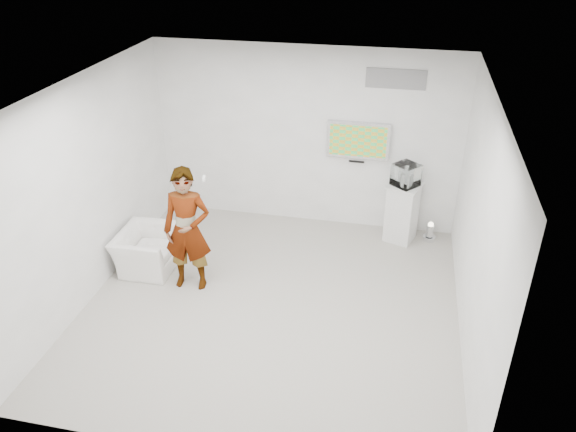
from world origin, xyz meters
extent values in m
cube|color=#A6A398|center=(0.00, 0.00, 0.01)|extent=(5.00, 5.00, 0.01)
cube|color=#2B2A2D|center=(0.00, 0.00, 3.00)|extent=(5.00, 5.00, 0.01)
cube|color=white|center=(0.00, 2.50, 1.50)|extent=(5.00, 0.01, 3.00)
cube|color=white|center=(0.00, -2.50, 1.50)|extent=(5.00, 0.01, 3.00)
cube|color=white|center=(-2.50, 0.00, 1.50)|extent=(0.01, 5.00, 3.00)
cube|color=white|center=(2.50, 0.00, 1.50)|extent=(0.01, 5.00, 3.00)
cube|color=silver|center=(0.85, 2.45, 1.55)|extent=(1.00, 0.08, 0.60)
cube|color=gray|center=(1.35, 2.49, 2.55)|extent=(0.90, 0.02, 0.30)
imported|color=white|center=(-1.24, 0.23, 0.91)|extent=(0.70, 0.49, 1.82)
imported|color=white|center=(-2.04, 0.52, 0.30)|extent=(0.81, 0.93, 0.60)
cube|color=silver|center=(1.65, 2.15, 0.49)|extent=(0.60, 0.60, 0.98)
cylinder|color=white|center=(2.13, 2.21, 0.16)|extent=(0.26, 0.26, 0.31)
cube|color=silver|center=(1.65, 2.15, 1.16)|extent=(0.49, 0.49, 0.35)
cube|color=silver|center=(1.65, 2.15, 1.09)|extent=(0.06, 0.16, 0.21)
cube|color=silver|center=(-1.00, 0.40, 1.64)|extent=(0.07, 0.14, 0.04)
camera|label=1|loc=(1.50, -5.99, 4.80)|focal=35.00mm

